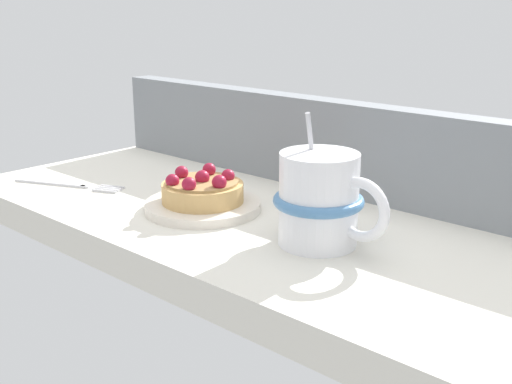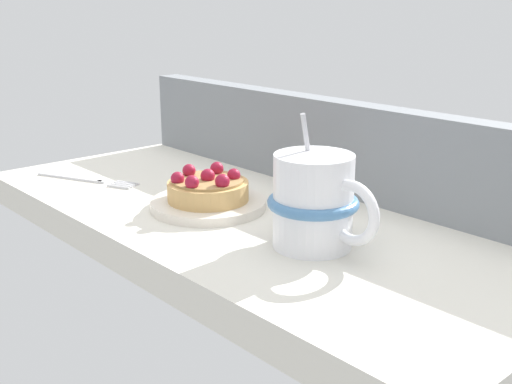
% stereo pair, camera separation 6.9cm
% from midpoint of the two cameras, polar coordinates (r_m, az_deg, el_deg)
% --- Properties ---
extents(ground_plane, '(0.75, 0.32, 0.04)m').
position_cam_midpoint_polar(ground_plane, '(0.76, -3.85, -3.18)').
color(ground_plane, silver).
extents(window_rail_back, '(0.73, 0.04, 0.12)m').
position_cam_midpoint_polar(window_rail_back, '(0.84, 3.19, 4.34)').
color(window_rail_back, gray).
rests_on(window_rail_back, ground_plane).
extents(dessert_plate, '(0.14, 0.14, 0.01)m').
position_cam_midpoint_polar(dessert_plate, '(0.76, -7.36, -1.30)').
color(dessert_plate, silver).
rests_on(dessert_plate, ground_plane).
extents(raspberry_tart, '(0.10, 0.10, 0.04)m').
position_cam_midpoint_polar(raspberry_tart, '(0.75, -7.43, 0.16)').
color(raspberry_tart, tan).
rests_on(raspberry_tart, dessert_plate).
extents(coffee_mug, '(0.13, 0.09, 0.13)m').
position_cam_midpoint_polar(coffee_mug, '(0.64, 2.71, -0.76)').
color(coffee_mug, white).
rests_on(coffee_mug, ground_plane).
extents(dessert_fork, '(0.15, 0.08, 0.01)m').
position_cam_midpoint_polar(dessert_fork, '(0.90, -18.49, 0.65)').
color(dessert_fork, silver).
rests_on(dessert_fork, ground_plane).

